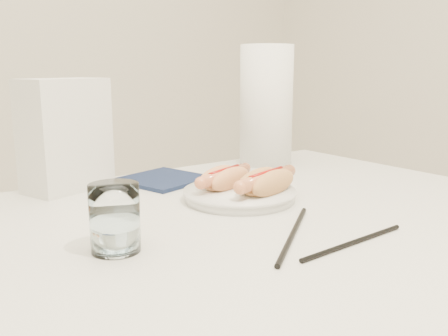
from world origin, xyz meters
TOP-DOWN VIEW (x-y plane):
  - table at (0.00, 0.00)m, footprint 1.20×0.80m
  - plate at (0.11, 0.08)m, footprint 0.24×0.24m
  - hotdog_left at (0.10, 0.12)m, footprint 0.15×0.10m
  - hotdog_right at (0.14, 0.04)m, footprint 0.16×0.10m
  - water_glass at (-0.18, -0.01)m, footprint 0.07×0.07m
  - chopstick_near at (0.05, -0.11)m, footprint 0.20×0.15m
  - chopstick_far at (0.10, -0.19)m, footprint 0.21×0.01m
  - napkin_box at (-0.11, 0.35)m, footprint 0.18×0.14m
  - navy_napkin at (0.07, 0.30)m, footprint 0.19×0.19m
  - paper_towel_roll at (0.37, 0.32)m, footprint 0.16×0.16m

SIDE VIEW (x-z plane):
  - table at x=0.00m, z-range 0.32..1.07m
  - chopstick_far at x=0.10m, z-range 0.75..0.76m
  - chopstick_near at x=0.05m, z-range 0.75..0.76m
  - navy_napkin at x=0.07m, z-range 0.75..0.76m
  - plate at x=0.11m, z-range 0.75..0.77m
  - hotdog_left at x=0.10m, z-range 0.77..0.81m
  - hotdog_right at x=0.14m, z-range 0.76..0.81m
  - water_glass at x=-0.18m, z-range 0.75..0.84m
  - napkin_box at x=-0.11m, z-range 0.75..0.97m
  - paper_towel_roll at x=0.37m, z-range 0.75..1.04m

